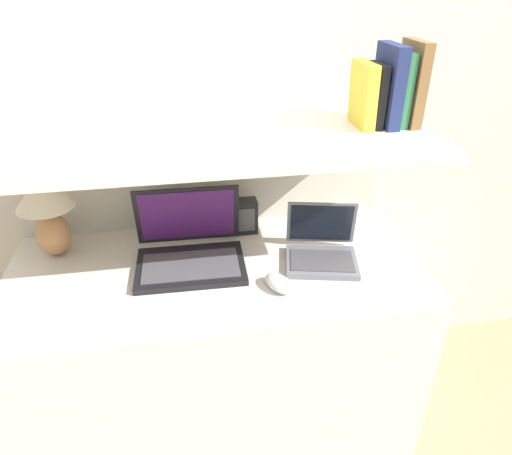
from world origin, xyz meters
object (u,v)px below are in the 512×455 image
at_px(laptop_large, 190,250).
at_px(router_box, 240,217).
at_px(book_navy, 389,86).
at_px(table_lamp, 46,205).
at_px(computer_mouse, 279,283).
at_px(book_black, 375,95).
at_px(book_yellow, 363,95).
at_px(book_green, 400,89).
at_px(laptop_small, 321,249).
at_px(book_brown, 412,84).

xyz_separation_m(laptop_large, router_box, (0.20, 0.17, 0.02)).
distance_m(laptop_large, book_navy, 0.83).
distance_m(table_lamp, laptop_large, 0.50).
bearing_deg(computer_mouse, laptop_large, 143.24).
xyz_separation_m(laptop_large, book_black, (0.61, 0.02, 0.49)).
distance_m(router_box, book_yellow, 0.63).
distance_m(book_green, book_yellow, 0.12).
distance_m(computer_mouse, book_green, 0.72).
height_order(table_lamp, computer_mouse, table_lamp).
relative_size(book_navy, book_yellow, 1.24).
relative_size(laptop_small, computer_mouse, 2.12).
relative_size(table_lamp, laptop_small, 1.09).
distance_m(book_brown, book_navy, 0.08).
xyz_separation_m(laptop_small, book_yellow, (0.12, 0.08, 0.50)).
distance_m(laptop_small, book_brown, 0.61).
height_order(table_lamp, book_green, book_green).
relative_size(computer_mouse, book_brown, 0.53).
height_order(table_lamp, book_black, book_black).
relative_size(router_box, book_brown, 0.52).
height_order(laptop_small, book_green, book_green).
bearing_deg(computer_mouse, laptop_small, 38.00).
xyz_separation_m(laptop_large, book_navy, (0.65, 0.02, 0.52)).
relative_size(book_brown, book_green, 1.13).
distance_m(table_lamp, book_navy, 1.18).
bearing_deg(table_lamp, book_green, -5.73).
height_order(computer_mouse, book_green, book_green).
relative_size(laptop_large, book_brown, 1.45).
bearing_deg(book_green, router_box, 161.98).
bearing_deg(book_yellow, book_brown, 0.00).
bearing_deg(laptop_large, table_lamp, 164.24).
distance_m(laptop_small, book_green, 0.58).
bearing_deg(table_lamp, book_black, -6.15).
distance_m(laptop_large, book_brown, 0.90).
xyz_separation_m(laptop_small, router_box, (-0.25, 0.24, 0.03)).
distance_m(laptop_small, book_yellow, 0.52).
distance_m(laptop_small, book_black, 0.53).
xyz_separation_m(table_lamp, router_box, (0.66, 0.04, -0.13)).
relative_size(router_box, book_black, 0.69).
relative_size(computer_mouse, book_black, 0.70).
bearing_deg(laptop_small, book_yellow, 32.70).
height_order(laptop_small, book_brown, book_brown).
distance_m(book_brown, book_black, 0.12).
relative_size(laptop_large, book_green, 1.64).
xyz_separation_m(book_brown, book_navy, (-0.08, 0.00, -0.00)).
bearing_deg(book_yellow, table_lamp, 173.61).
height_order(computer_mouse, book_black, book_black).
xyz_separation_m(computer_mouse, book_black, (0.34, 0.22, 0.52)).
xyz_separation_m(laptop_large, laptop_small, (0.45, -0.06, -0.01)).
xyz_separation_m(laptop_small, book_brown, (0.28, 0.08, 0.53)).
relative_size(laptop_small, book_green, 1.26).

